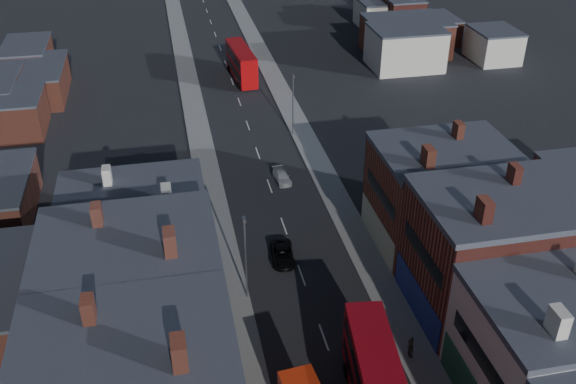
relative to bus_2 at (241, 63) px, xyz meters
name	(u,v)px	position (x,y,z in m)	size (l,w,h in m)	color
pavement_west	(209,183)	(-8.13, -30.70, -2.56)	(3.00, 200.00, 0.12)	gray
pavement_east	(322,171)	(4.87, -30.70, -2.56)	(3.00, 200.00, 0.12)	gray
lamp_post_2	(246,253)	(-6.83, -50.70, 2.09)	(0.25, 0.70, 8.12)	slate
lamp_post_3	(293,101)	(3.57, -20.70, 2.09)	(0.25, 0.70, 8.12)	slate
bus_2	(241,63)	(0.00, 0.00, 0.00)	(3.47, 11.39, 4.85)	#9C0609
car_2	(283,254)	(-2.83, -46.05, -2.00)	(2.04, 4.42, 1.23)	black
car_3	(282,177)	(-0.08, -31.81, -2.08)	(1.51, 3.70, 1.07)	silver
ped_3	(411,347)	(4.23, -60.08, -1.55)	(1.11, 0.50, 1.89)	#4E4C43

